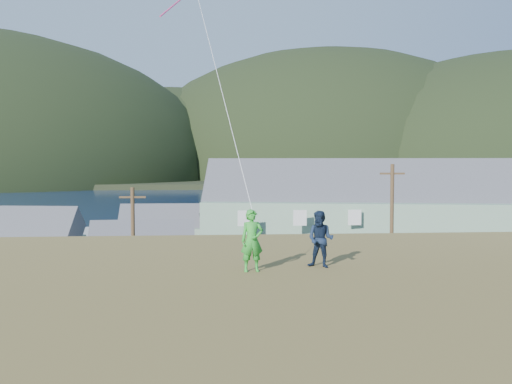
{
  "coord_description": "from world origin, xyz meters",
  "views": [
    {
      "loc": [
        1.54,
        -33.69,
        9.91
      ],
      "look_at": [
        3.27,
        -12.57,
        8.8
      ],
      "focal_mm": 40.0,
      "sensor_mm": 36.0,
      "label": 1
    }
  ],
  "objects_px": {
    "shed_palegreen_far": "(166,232)",
    "kite_flyer_green": "(252,241)",
    "lodge": "(381,214)",
    "kite_flyer_navy": "(321,239)",
    "wharf": "(151,236)",
    "shed_palegreen_near": "(13,249)",
    "shed_white": "(142,258)"
  },
  "relations": [
    {
      "from": "wharf",
      "to": "shed_white",
      "type": "relative_size",
      "value": 3.12
    },
    {
      "from": "kite_flyer_navy",
      "to": "shed_palegreen_far",
      "type": "bearing_deg",
      "value": 127.48
    },
    {
      "from": "shed_palegreen_far",
      "to": "kite_flyer_green",
      "type": "bearing_deg",
      "value": -82.1
    },
    {
      "from": "shed_palegreen_near",
      "to": "shed_palegreen_far",
      "type": "distance_m",
      "value": 17.23
    },
    {
      "from": "wharf",
      "to": "shed_white",
      "type": "height_order",
      "value": "shed_white"
    },
    {
      "from": "shed_palegreen_far",
      "to": "lodge",
      "type": "bearing_deg",
      "value": -12.23
    },
    {
      "from": "lodge",
      "to": "kite_flyer_green",
      "type": "relative_size",
      "value": 23.67
    },
    {
      "from": "wharf",
      "to": "kite_flyer_green",
      "type": "relative_size",
      "value": 16.87
    },
    {
      "from": "shed_palegreen_far",
      "to": "wharf",
      "type": "bearing_deg",
      "value": 103.81
    },
    {
      "from": "kite_flyer_green",
      "to": "kite_flyer_navy",
      "type": "relative_size",
      "value": 1.05
    },
    {
      "from": "shed_white",
      "to": "kite_flyer_green",
      "type": "distance_m",
      "value": 31.59
    },
    {
      "from": "shed_white",
      "to": "shed_palegreen_far",
      "type": "bearing_deg",
      "value": 84.85
    },
    {
      "from": "wharf",
      "to": "shed_white",
      "type": "bearing_deg",
      "value": -85.46
    },
    {
      "from": "shed_palegreen_far",
      "to": "kite_flyer_navy",
      "type": "bearing_deg",
      "value": -79.85
    },
    {
      "from": "kite_flyer_green",
      "to": "kite_flyer_navy",
      "type": "xyz_separation_m",
      "value": [
        1.8,
        0.4,
        -0.04
      ]
    },
    {
      "from": "shed_palegreen_near",
      "to": "shed_palegreen_far",
      "type": "xyz_separation_m",
      "value": [
        11.52,
        12.81,
        -0.29
      ]
    },
    {
      "from": "shed_white",
      "to": "shed_palegreen_far",
      "type": "distance_m",
      "value": 16.15
    },
    {
      "from": "shed_white",
      "to": "kite_flyer_navy",
      "type": "bearing_deg",
      "value": -77.85
    },
    {
      "from": "kite_flyer_green",
      "to": "kite_flyer_navy",
      "type": "distance_m",
      "value": 1.84
    },
    {
      "from": "wharf",
      "to": "shed_palegreen_far",
      "type": "height_order",
      "value": "shed_palegreen_far"
    },
    {
      "from": "lodge",
      "to": "wharf",
      "type": "bearing_deg",
      "value": 154.09
    },
    {
      "from": "shed_palegreen_far",
      "to": "kite_flyer_green",
      "type": "height_order",
      "value": "kite_flyer_green"
    },
    {
      "from": "lodge",
      "to": "kite_flyer_green",
      "type": "distance_m",
      "value": 44.61
    },
    {
      "from": "shed_white",
      "to": "kite_flyer_navy",
      "type": "relative_size",
      "value": 5.7
    },
    {
      "from": "kite_flyer_green",
      "to": "wharf",
      "type": "bearing_deg",
      "value": 92.29
    },
    {
      "from": "wharf",
      "to": "shed_palegreen_far",
      "type": "bearing_deg",
      "value": -77.23
    },
    {
      "from": "shed_palegreen_far",
      "to": "kite_flyer_navy",
      "type": "distance_m",
      "value": 47.11
    },
    {
      "from": "lodge",
      "to": "shed_palegreen_far",
      "type": "height_order",
      "value": "lodge"
    },
    {
      "from": "lodge",
      "to": "kite_flyer_navy",
      "type": "relative_size",
      "value": 24.96
    },
    {
      "from": "wharf",
      "to": "kite_flyer_green",
      "type": "xyz_separation_m",
      "value": [
        8.58,
        -59.72,
        7.52
      ]
    },
    {
      "from": "wharf",
      "to": "shed_palegreen_near",
      "type": "relative_size",
      "value": 2.32
    },
    {
      "from": "wharf",
      "to": "shed_white",
      "type": "xyz_separation_m",
      "value": [
        2.32,
        -29.25,
        2.03
      ]
    }
  ]
}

